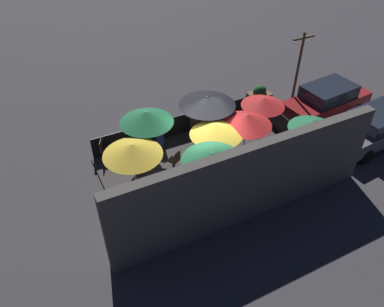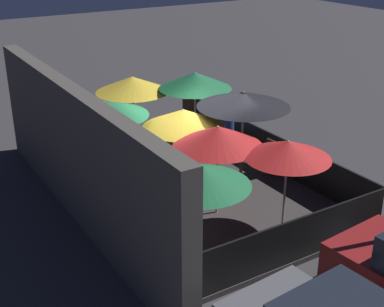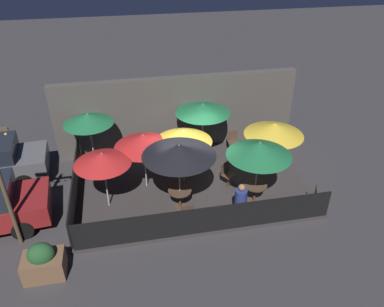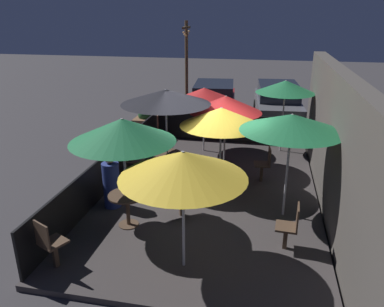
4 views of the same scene
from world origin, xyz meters
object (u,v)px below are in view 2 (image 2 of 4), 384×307
Objects in this scene: patio_chair_3 at (158,193)px; patio_umbrella_0 at (195,80)px; patio_umbrella_1 at (244,99)px; patio_umbrella_2 at (218,136)px; patio_umbrella_5 at (104,109)px; patio_umbrella_4 at (183,118)px; patio_chair_1 at (268,156)px; patio_umbrella_3 at (132,84)px; patio_umbrella_7 at (288,150)px; dining_table_0 at (195,131)px; patio_chair_4 at (175,147)px; patio_umbrella_6 at (200,175)px; patio_chair_0 at (87,154)px; dining_table_1 at (241,162)px; patron_0 at (227,134)px; patio_chair_2 at (189,113)px.

patio_umbrella_0 is at bearing 39.04° from patio_chair_3.
patio_umbrella_2 is (-0.98, 1.41, -0.34)m from patio_umbrella_1.
patio_umbrella_4 is at bearing -123.41° from patio_umbrella_5.
patio_chair_1 is at bearing -163.07° from patio_umbrella_0.
patio_chair_1 is (-0.34, -2.39, -1.39)m from patio_umbrella_4.
patio_umbrella_7 is at bearing -173.53° from patio_umbrella_3.
dining_table_0 is at bearing -4.17° from patio_umbrella_1.
dining_table_0 is at bearing 0.00° from patio_chair_4.
patio_umbrella_7 is at bearing 165.82° from patio_umbrella_1.
patio_umbrella_4 is at bearing 142.14° from dining_table_0.
patio_chair_0 is at bearing 0.59° from patio_umbrella_6.
patio_umbrella_5 is 3.03× the size of dining_table_1.
dining_table_0 is at bearing -71.27° from patio_umbrella_5.
patio_chair_3 is at bearing -10.76° from patio_umbrella_6.
dining_table_1 is (-0.39, -1.46, -1.33)m from patio_umbrella_4.
patio_umbrella_0 is 2.00m from patio_chair_4.
patron_0 is at bearing -33.85° from patio_chair_4.
patio_umbrella_7 is at bearing 170.95° from dining_table_0.
patio_umbrella_6 reaches higher than patio_umbrella_4.
patron_0 is at bearing -9.63° from patio_chair_0.
patio_umbrella_3 reaches higher than patio_chair_0.
patio_umbrella_0 reaches higher than patio_chair_2.
patio_umbrella_5 is at bearing 64.81° from patio_umbrella_1.
patio_umbrella_0 is 4.22m from patio_chair_3.
patron_0 reaches higher than dining_table_1.
patio_umbrella_0 is at bearing -37.86° from patio_umbrella_4.
patio_umbrella_2 reaches higher than patio_umbrella_7.
patio_umbrella_5 is at bearing 56.59° from patio_umbrella_4.
patron_0 is at bearing 22.48° from patio_chair_2.
patio_umbrella_0 reaches higher than patio_umbrella_3.
patio_umbrella_1 is 3.18× the size of dining_table_1.
patio_chair_4 is at bearing -10.75° from patio_umbrella_2.
patio_umbrella_0 is 2.45× the size of patio_chair_4.
patio_umbrella_0 is at bearing -126.98° from patio_umbrella_3.
dining_table_1 is 0.80× the size of patio_chair_2.
patio_chair_0 is 0.72× the size of patron_0.
patio_chair_4 is at bearing 121.99° from patio_umbrella_0.
patio_chair_0 is (1.29, 0.06, -1.61)m from patio_umbrella_5.
patio_chair_1 is at bearing -98.14° from patio_umbrella_4.
patio_chair_0 is (2.71, 3.09, -0.06)m from dining_table_1.
patio_chair_2 is at bearing -13.57° from patio_umbrella_7.
dining_table_0 is at bearing 0.00° from patio_chair_2.
dining_table_1 is at bearing -96.71° from patio_chair_4.
patio_umbrella_3 is at bearing -50.55° from patio_chair_2.
patio_chair_2 is at bearing -76.44° from patio_umbrella_3.
patio_umbrella_4 is 2.08m from patio_chair_4.
dining_table_1 reaches higher than dining_table_0.
patio_umbrella_2 is at bearing 124.75° from dining_table_1.
patio_umbrella_6 is (-6.40, 1.77, 0.16)m from patio_umbrella_3.
patio_umbrella_1 is at bearing 175.83° from patio_umbrella_0.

